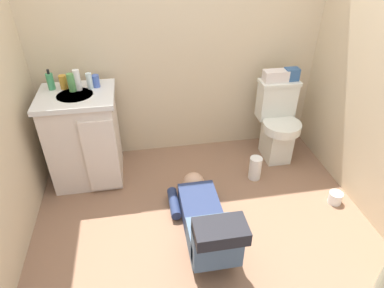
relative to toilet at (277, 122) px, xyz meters
The scene contains 16 objects.
ground_plane 1.23m from the toilet, 138.23° to the right, with size 3.06×3.16×0.04m, color #88634A.
wall_back 1.25m from the toilet, 158.46° to the left, with size 2.72×0.08×2.40m, color beige.
toilet is the anchor object (origin of this frame).
vanity_cabinet 1.76m from the toilet, behind, with size 0.60×0.53×0.82m.
faucet 1.83m from the toilet, behind, with size 0.02×0.02×0.10m, color silver.
person_plumber 1.29m from the toilet, 133.64° to the right, with size 0.39×1.06×0.52m.
tissue_box 0.44m from the toilet, 116.43° to the left, with size 0.22×0.11×0.10m, color silver.
toiletry_bag 0.46m from the toilet, 40.77° to the left, with size 0.12×0.09×0.11m, color #33598C.
soap_dispenser 2.02m from the toilet, behind, with size 0.06×0.06×0.17m.
bottle_amber 1.92m from the toilet, behind, with size 0.06×0.06×0.11m, color gold.
bottle_green 1.85m from the toilet, behind, with size 0.06×0.06×0.14m, color #53984F.
bottle_white 1.81m from the toilet, behind, with size 0.05×0.05×0.17m, color white.
bottle_clear 1.72m from the toilet, behind, with size 0.05×0.05×0.13m, color silver.
bottle_blue 1.68m from the toilet, behind, with size 0.06×0.06×0.10m, color #4563BA.
paper_towel_roll 0.51m from the toilet, 133.20° to the right, with size 0.11×0.11×0.22m, color white.
toilet_paper_roll 0.85m from the toilet, 71.27° to the right, with size 0.11×0.11×0.10m, color white.
Camera 1 is at (-0.39, -1.77, 1.95)m, focal length 31.24 mm.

